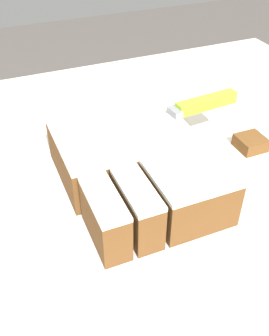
# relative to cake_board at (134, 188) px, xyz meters

# --- Properties ---
(cake_board) EXTENTS (0.28, 0.35, 0.01)m
(cake_board) POSITION_rel_cake_board_xyz_m (0.00, 0.00, 0.00)
(cake_board) COLOR silver
(cake_board) RESTS_ON countertop
(cake) EXTENTS (0.23, 0.30, 0.08)m
(cake) POSITION_rel_cake_board_xyz_m (0.00, 0.00, 0.05)
(cake) COLOR brown
(cake) RESTS_ON cake_board
(knife) EXTENTS (0.35, 0.06, 0.02)m
(knife) POSITION_rel_cake_board_xyz_m (0.13, 0.06, 0.10)
(knife) COLOR silver
(knife) RESTS_ON cake
(paper_napkin) EXTENTS (0.15, 0.15, 0.01)m
(paper_napkin) POSITION_rel_cake_board_xyz_m (0.26, 0.02, -0.00)
(paper_napkin) COLOR white
(paper_napkin) RESTS_ON countertop
(brownie) EXTENTS (0.05, 0.05, 0.03)m
(brownie) POSITION_rel_cake_board_xyz_m (0.26, 0.02, 0.02)
(brownie) COLOR brown
(brownie) RESTS_ON paper_napkin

